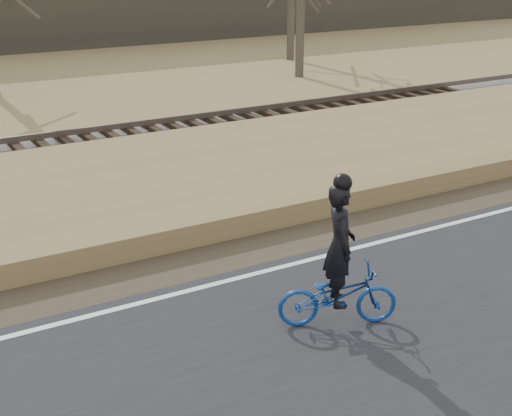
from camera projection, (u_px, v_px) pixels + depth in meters
cyclist at (338, 277)px, 10.04m from camera, size 1.81×1.25×2.27m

